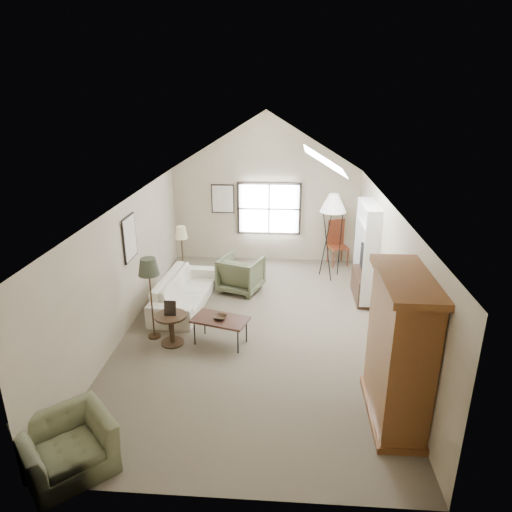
# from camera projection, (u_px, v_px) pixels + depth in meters

# --- Properties ---
(room_shell) EXTENTS (5.01, 8.01, 4.00)m
(room_shell) POSITION_uv_depth(u_px,v_px,m) (254.00, 167.00, 7.95)
(room_shell) COLOR brown
(room_shell) RESTS_ON ground
(window) EXTENTS (1.72, 0.08, 1.42)m
(window) POSITION_uv_depth(u_px,v_px,m) (269.00, 209.00, 12.26)
(window) COLOR black
(window) RESTS_ON room_shell
(skylight) EXTENTS (0.80, 1.20, 0.52)m
(skylight) POSITION_uv_depth(u_px,v_px,m) (326.00, 159.00, 8.70)
(skylight) COLOR white
(skylight) RESTS_ON room_shell
(wall_art) EXTENTS (1.97, 3.71, 0.88)m
(wall_art) POSITION_uv_depth(u_px,v_px,m) (179.00, 217.00, 10.40)
(wall_art) COLOR black
(wall_art) RESTS_ON room_shell
(armoire) EXTENTS (0.60, 1.50, 2.20)m
(armoire) POSITION_uv_depth(u_px,v_px,m) (399.00, 350.00, 6.29)
(armoire) COLOR brown
(armoire) RESTS_ON ground
(tv_alcove) EXTENTS (0.32, 1.30, 2.10)m
(tv_alcove) POSITION_uv_depth(u_px,v_px,m) (366.00, 250.00, 10.00)
(tv_alcove) COLOR white
(tv_alcove) RESTS_ON ground
(media_console) EXTENTS (0.34, 1.18, 0.60)m
(media_console) POSITION_uv_depth(u_px,v_px,m) (362.00, 286.00, 10.30)
(media_console) COLOR #382316
(media_console) RESTS_ON ground
(tv_panel) EXTENTS (0.05, 0.90, 0.55)m
(tv_panel) POSITION_uv_depth(u_px,v_px,m) (364.00, 260.00, 10.08)
(tv_panel) COLOR black
(tv_panel) RESTS_ON media_console
(sofa) EXTENTS (1.11, 2.42, 0.69)m
(sofa) POSITION_uv_depth(u_px,v_px,m) (185.00, 291.00, 9.94)
(sofa) COLOR beige
(sofa) RESTS_ON ground
(armchair_near) EXTENTS (1.40, 1.40, 0.69)m
(armchair_near) POSITION_uv_depth(u_px,v_px,m) (67.00, 447.00, 5.61)
(armchair_near) COLOR #666B4B
(armchair_near) RESTS_ON ground
(armchair_far) EXTENTS (1.16, 1.17, 0.84)m
(armchair_far) POSITION_uv_depth(u_px,v_px,m) (241.00, 274.00, 10.65)
(armchair_far) COLOR #525B3F
(armchair_far) RESTS_ON ground
(coffee_table) EXTENTS (1.12, 0.82, 0.52)m
(coffee_table) POSITION_uv_depth(u_px,v_px,m) (221.00, 331.00, 8.47)
(coffee_table) COLOR #3E2219
(coffee_table) RESTS_ON ground
(bowl) EXTENTS (0.30, 0.30, 0.06)m
(bowl) POSITION_uv_depth(u_px,v_px,m) (220.00, 317.00, 8.37)
(bowl) COLOR #362116
(bowl) RESTS_ON coffee_table
(side_table) EXTENTS (0.64, 0.64, 0.59)m
(side_table) POSITION_uv_depth(u_px,v_px,m) (172.00, 329.00, 8.45)
(side_table) COLOR #362416
(side_table) RESTS_ON ground
(side_chair) EXTENTS (0.59, 0.59, 1.21)m
(side_chair) POSITION_uv_depth(u_px,v_px,m) (338.00, 243.00, 12.18)
(side_chair) COLOR brown
(side_chair) RESTS_ON ground
(tripod_lamp) EXTENTS (0.78, 0.78, 2.18)m
(tripod_lamp) POSITION_uv_depth(u_px,v_px,m) (331.00, 236.00, 11.19)
(tripod_lamp) COLOR silver
(tripod_lamp) RESTS_ON ground
(dark_lamp) EXTENTS (0.42, 0.42, 1.64)m
(dark_lamp) POSITION_uv_depth(u_px,v_px,m) (151.00, 298.00, 8.49)
(dark_lamp) COLOR #2A2F21
(dark_lamp) RESTS_ON ground
(tan_lamp) EXTENTS (0.32, 0.32, 1.48)m
(tan_lamp) POSITION_uv_depth(u_px,v_px,m) (182.00, 255.00, 10.95)
(tan_lamp) COLOR tan
(tan_lamp) RESTS_ON ground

